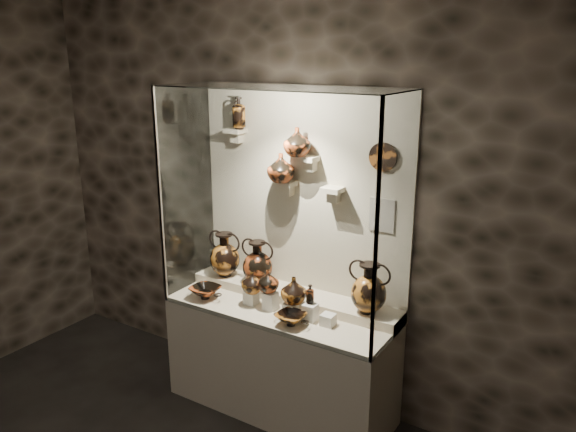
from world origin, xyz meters
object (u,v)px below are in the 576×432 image
(lekythos_small, at_px, (310,293))
(ovoid_vase_a, at_px, (281,168))
(kylix_right, at_px, (291,318))
(jug_b, at_px, (268,281))
(amphora_left, at_px, (225,254))
(amphora_right, at_px, (369,288))
(ovoid_vase_b, at_px, (297,142))
(jug_a, at_px, (252,282))
(kylix_left, at_px, (205,291))
(jug_c, at_px, (294,290))
(lekythos_tall, at_px, (239,111))
(amphora_mid, at_px, (258,262))

(lekythos_small, xyz_separation_m, ovoid_vase_a, (-0.38, 0.22, 0.80))
(kylix_right, bearing_deg, jug_b, 159.40)
(amphora_left, xyz_separation_m, ovoid_vase_a, (0.50, 0.04, 0.74))
(amphora_right, relative_size, ovoid_vase_b, 1.78)
(jug_a, distance_m, kylix_left, 0.40)
(jug_c, bearing_deg, ovoid_vase_b, 99.37)
(jug_b, bearing_deg, jug_a, -156.10)
(jug_c, distance_m, ovoid_vase_a, 0.87)
(kylix_left, bearing_deg, ovoid_vase_a, 30.87)
(lekythos_small, height_order, lekythos_tall, lekythos_tall)
(jug_b, distance_m, kylix_right, 0.35)
(kylix_left, relative_size, lekythos_tall, 1.08)
(amphora_mid, height_order, jug_c, amphora_mid)
(jug_c, height_order, kylix_left, jug_c)
(amphora_mid, xyz_separation_m, lekythos_tall, (-0.19, 0.07, 1.13))
(jug_b, xyz_separation_m, ovoid_vase_a, (-0.04, 0.24, 0.78))
(amphora_mid, bearing_deg, ovoid_vase_b, 25.56)
(jug_a, xyz_separation_m, lekythos_tall, (-0.29, 0.28, 1.19))
(amphora_left, bearing_deg, amphora_right, 15.11)
(jug_c, height_order, kylix_right, jug_c)
(lekythos_small, relative_size, ovoid_vase_b, 0.75)
(lekythos_tall, xyz_separation_m, ovoid_vase_a, (0.38, -0.03, -0.38))
(amphora_mid, height_order, lekythos_small, amphora_mid)
(lekythos_tall, bearing_deg, jug_a, -34.57)
(jug_a, height_order, ovoid_vase_a, ovoid_vase_a)
(amphora_mid, bearing_deg, jug_a, -46.32)
(kylix_right, xyz_separation_m, lekythos_tall, (-0.70, 0.40, 1.32))
(jug_c, distance_m, lekythos_tall, 1.36)
(amphora_left, relative_size, amphora_right, 1.00)
(jug_c, height_order, ovoid_vase_a, ovoid_vase_a)
(amphora_left, xyz_separation_m, amphora_right, (1.24, -0.01, 0.00))
(kylix_left, bearing_deg, amphora_left, 92.24)
(amphora_right, relative_size, ovoid_vase_a, 1.71)
(amphora_left, bearing_deg, jug_b, -4.18)
(amphora_mid, relative_size, amphora_right, 0.96)
(kylix_right, distance_m, ovoid_vase_b, 1.21)
(amphora_left, relative_size, lekythos_small, 2.36)
(kylix_left, xyz_separation_m, ovoid_vase_b, (0.59, 0.35, 1.13))
(kylix_left, bearing_deg, jug_c, 3.60)
(lekythos_tall, bearing_deg, lekythos_small, -9.06)
(kylix_left, height_order, kylix_right, kylix_left)
(ovoid_vase_a, bearing_deg, amphora_left, 175.23)
(jug_a, distance_m, lekythos_tall, 1.26)
(jug_a, height_order, kylix_right, jug_a)
(jug_c, bearing_deg, amphora_mid, 139.43)
(amphora_left, distance_m, amphora_mid, 0.31)
(jug_c, distance_m, lekythos_small, 0.13)
(jug_a, bearing_deg, amphora_left, 161.83)
(amphora_left, bearing_deg, lekythos_tall, 45.49)
(jug_c, bearing_deg, kylix_right, -82.81)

